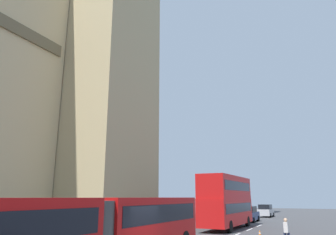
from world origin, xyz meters
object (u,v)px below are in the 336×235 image
at_px(sedan_lead, 249,214).
at_px(sedan_trailing, 266,211).
at_px(pedestrian_by_kerb, 286,232).
at_px(double_decker_bus, 227,199).
at_px(traffic_cone_middle, 260,234).
at_px(articulated_bus, 86,227).

bearing_deg(sedan_lead, sedan_trailing, -0.62).
distance_m(sedan_trailing, pedestrian_by_kerb, 31.00).
distance_m(sedan_lead, sedan_trailing, 10.94).
bearing_deg(sedan_trailing, double_decker_bus, -179.83).
height_order(sedan_trailing, traffic_cone_middle, sedan_trailing).
height_order(sedan_lead, pedestrian_by_kerb, sedan_lead).
bearing_deg(pedestrian_by_kerb, sedan_lead, 19.02).
bearing_deg(traffic_cone_middle, articulated_bus, 164.22).
bearing_deg(sedan_trailing, traffic_cone_middle, -171.00).
distance_m(sedan_lead, traffic_cone_middle, 15.90).
height_order(double_decker_bus, traffic_cone_middle, double_decker_bus).
relative_size(articulated_bus, pedestrian_by_kerb, 10.50).
xyz_separation_m(traffic_cone_middle, pedestrian_by_kerb, (-4.06, -2.40, 0.63)).
height_order(articulated_bus, pedestrian_by_kerb, articulated_bus).
height_order(double_decker_bus, sedan_lead, double_decker_bus).
height_order(sedan_trailing, pedestrian_by_kerb, sedan_trailing).
distance_m(double_decker_bus, sedan_lead, 9.80).
height_order(articulated_bus, sedan_lead, articulated_bus).
xyz_separation_m(articulated_bus, traffic_cone_middle, (14.48, -4.09, -1.46)).
bearing_deg(pedestrian_by_kerb, articulated_bus, 148.07).
relative_size(double_decker_bus, pedestrian_by_kerb, 6.01).
distance_m(traffic_cone_middle, pedestrian_by_kerb, 4.76).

